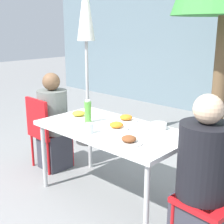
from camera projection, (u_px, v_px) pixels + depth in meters
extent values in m
plane|color=gray|center=(112.00, 197.00, 3.10)|extent=(24.00, 24.00, 0.00)
cube|color=white|center=(112.00, 129.00, 2.91)|extent=(1.44, 0.77, 0.04)
cylinder|color=#B7B7B7|center=(44.00, 156.00, 3.22)|extent=(0.04, 0.04, 0.69)
cylinder|color=#B7B7B7|center=(146.00, 205.00, 2.35)|extent=(0.04, 0.04, 0.69)
cylinder|color=#B7B7B7|center=(90.00, 140.00, 3.67)|extent=(0.04, 0.04, 0.69)
cylinder|color=#B7B7B7|center=(190.00, 176.00, 2.80)|extent=(0.04, 0.04, 0.69)
cube|color=red|center=(52.00, 133.00, 3.69)|extent=(0.42, 0.42, 0.04)
cube|color=red|center=(37.00, 117.00, 3.51)|extent=(0.40, 0.05, 0.42)
cylinder|color=red|center=(56.00, 143.00, 3.98)|extent=(0.03, 0.03, 0.40)
cylinder|color=red|center=(72.00, 150.00, 3.75)|extent=(0.03, 0.03, 0.40)
cylinder|color=red|center=(33.00, 150.00, 3.75)|extent=(0.03, 0.03, 0.40)
cylinder|color=red|center=(48.00, 158.00, 3.52)|extent=(0.03, 0.03, 0.40)
cube|color=#383842|center=(55.00, 150.00, 3.71)|extent=(0.32, 0.32, 0.44)
cylinder|color=slate|center=(53.00, 112.00, 3.58)|extent=(0.34, 0.34, 0.50)
sphere|color=brown|center=(51.00, 82.00, 3.49)|extent=(0.20, 0.20, 0.20)
cube|color=red|center=(207.00, 200.00, 2.26)|extent=(0.43, 0.43, 0.04)
cube|color=red|center=(222.00, 164.00, 2.32)|extent=(0.40, 0.07, 0.42)
cylinder|color=red|center=(197.00, 209.00, 2.55)|extent=(0.03, 0.03, 0.40)
cube|color=#383842|center=(199.00, 221.00, 2.35)|extent=(0.36, 0.36, 0.44)
cylinder|color=black|center=(204.00, 161.00, 2.22)|extent=(0.38, 0.38, 0.55)
sphere|color=beige|center=(208.00, 109.00, 2.12)|extent=(0.21, 0.21, 0.21)
cylinder|color=#333333|center=(88.00, 140.00, 4.58)|extent=(0.36, 0.36, 0.05)
cylinder|color=#BCBCBC|center=(87.00, 63.00, 4.28)|extent=(0.04, 0.04, 2.29)
cone|color=silver|center=(86.00, 8.00, 4.08)|extent=(0.24, 0.24, 0.84)
cylinder|color=white|center=(116.00, 128.00, 2.87)|extent=(0.23, 0.23, 0.01)
ellipsoid|color=orange|center=(116.00, 125.00, 2.86)|extent=(0.13, 0.13, 0.05)
cylinder|color=white|center=(129.00, 142.00, 2.52)|extent=(0.22, 0.22, 0.01)
ellipsoid|color=brown|center=(129.00, 139.00, 2.51)|extent=(0.12, 0.12, 0.05)
cylinder|color=white|center=(126.00, 120.00, 3.10)|extent=(0.23, 0.23, 0.01)
ellipsoid|color=orange|center=(126.00, 117.00, 3.09)|extent=(0.13, 0.13, 0.05)
cylinder|color=white|center=(79.00, 116.00, 3.24)|extent=(0.24, 0.24, 0.01)
ellipsoid|color=gold|center=(78.00, 113.00, 3.23)|extent=(0.13, 0.13, 0.05)
cylinder|color=#51A338|center=(88.00, 112.00, 3.04)|extent=(0.07, 0.07, 0.21)
cylinder|color=white|center=(88.00, 101.00, 3.01)|extent=(0.05, 0.05, 0.02)
cylinder|color=silver|center=(90.00, 128.00, 2.74)|extent=(0.07, 0.07, 0.09)
cylinder|color=white|center=(159.00, 126.00, 2.86)|extent=(0.15, 0.15, 0.06)
cylinder|color=brown|center=(220.00, 81.00, 4.39)|extent=(0.20, 0.20, 1.78)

